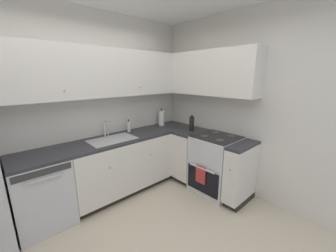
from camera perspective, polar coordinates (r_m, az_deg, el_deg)
name	(u,v)px	position (r m, az deg, el deg)	size (l,w,h in m)	color
wall_back	(80,108)	(3.11, -23.63, 4.73)	(3.67, 0.05, 2.67)	silver
wall_right	(246,107)	(3.15, 21.21, 5.05)	(0.05, 3.14, 2.67)	silver
dishwasher	(42,192)	(2.94, -32.20, -15.63)	(0.60, 0.63, 0.85)	silver
lower_cabinets_back	(122,165)	(3.25, -13.06, -10.86)	(1.54, 0.62, 0.85)	silver
countertop_back	(120,139)	(3.09, -13.52, -3.49)	(2.75, 0.60, 0.04)	#2D2D33
lower_cabinets_right	(207,162)	(3.33, 11.06, -10.08)	(0.62, 1.21, 0.85)	silver
countertop_right	(208,136)	(3.18, 11.40, -2.86)	(0.60, 1.21, 0.03)	#2D2D33
oven_range	(216,164)	(3.26, 13.42, -10.38)	(0.68, 0.62, 1.03)	silver
upper_cabinets_back	(100,73)	(3.00, -18.68, 14.11)	(2.43, 0.34, 0.66)	silver
upper_cabinets_right	(204,73)	(3.30, 10.18, 14.54)	(0.32, 1.76, 0.66)	silver
sink	(113,142)	(3.01, -15.45, -4.52)	(0.65, 0.40, 0.10)	#B7B7BC
faucet	(105,127)	(3.14, -17.37, -0.24)	(0.07, 0.16, 0.26)	silver
soap_bottle	(129,126)	(3.34, -11.11, -0.10)	(0.05, 0.05, 0.20)	silver
paper_towel_roll	(161,118)	(3.71, -1.90, 2.27)	(0.11, 0.11, 0.33)	white
oil_bottle	(192,124)	(3.35, 6.74, 0.68)	(0.08, 0.08, 0.26)	black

